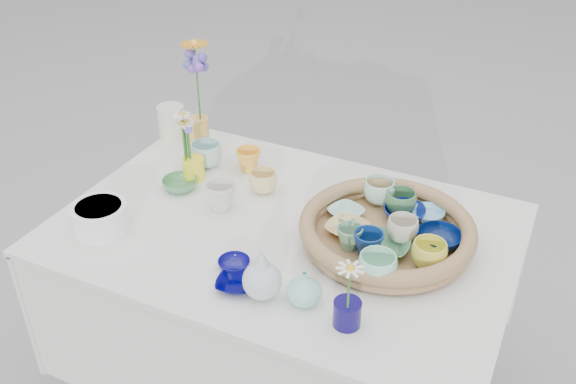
% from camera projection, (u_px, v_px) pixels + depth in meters
% --- Properties ---
extents(wicker_tray, '(0.47, 0.47, 0.08)m').
position_uv_depth(wicker_tray, '(387.00, 232.00, 1.72)').
color(wicker_tray, brown).
rests_on(wicker_tray, display_table).
extents(tray_ceramic_0, '(0.14, 0.14, 0.04)m').
position_uv_depth(tray_ceramic_0, '(404.00, 213.00, 1.80)').
color(tray_ceramic_0, navy).
rests_on(tray_ceramic_0, wicker_tray).
extents(tray_ceramic_1, '(0.12, 0.12, 0.04)m').
position_uv_depth(tray_ceramic_1, '(439.00, 239.00, 1.70)').
color(tray_ceramic_1, '#04164E').
rests_on(tray_ceramic_1, wicker_tray).
extents(tray_ceramic_2, '(0.11, 0.11, 0.07)m').
position_uv_depth(tray_ceramic_2, '(429.00, 254.00, 1.61)').
color(tray_ceramic_2, '#D5D043').
rests_on(tray_ceramic_2, wicker_tray).
extents(tray_ceramic_3, '(0.13, 0.13, 0.03)m').
position_uv_depth(tray_ceramic_3, '(386.00, 246.00, 1.68)').
color(tray_ceramic_3, '#41794F').
rests_on(tray_ceramic_3, wicker_tray).
extents(tray_ceramic_4, '(0.08, 0.08, 0.07)m').
position_uv_depth(tray_ceramic_4, '(349.00, 237.00, 1.68)').
color(tray_ceramic_4, '#6BA17E').
rests_on(tray_ceramic_4, wicker_tray).
extents(tray_ceramic_5, '(0.12, 0.12, 0.02)m').
position_uv_depth(tray_ceramic_5, '(346.00, 213.00, 1.81)').
color(tray_ceramic_5, '#A9E5DA').
rests_on(tray_ceramic_5, wicker_tray).
extents(tray_ceramic_6, '(0.10, 0.10, 0.07)m').
position_uv_depth(tray_ceramic_6, '(379.00, 191.00, 1.86)').
color(tray_ceramic_6, '#B1E1C9').
rests_on(tray_ceramic_6, wicker_tray).
extents(tray_ceramic_7, '(0.11, 0.11, 0.07)m').
position_uv_depth(tray_ceramic_7, '(402.00, 229.00, 1.71)').
color(tray_ceramic_7, beige).
rests_on(tray_ceramic_7, wicker_tray).
extents(tray_ceramic_8, '(0.10, 0.10, 0.03)m').
position_uv_depth(tray_ceramic_8, '(428.00, 215.00, 1.80)').
color(tray_ceramic_8, '#87D3F8').
rests_on(tray_ceramic_8, wicker_tray).
extents(tray_ceramic_9, '(0.10, 0.10, 0.07)m').
position_uv_depth(tray_ceramic_9, '(368.00, 244.00, 1.65)').
color(tray_ceramic_9, navy).
rests_on(tray_ceramic_9, wicker_tray).
extents(tray_ceramic_10, '(0.13, 0.13, 0.03)m').
position_uv_depth(tray_ceramic_10, '(347.00, 229.00, 1.74)').
color(tray_ceramic_10, '#DBBB79').
rests_on(tray_ceramic_10, wicker_tray).
extents(tray_ceramic_11, '(0.10, 0.10, 0.08)m').
position_uv_depth(tray_ceramic_11, '(377.00, 268.00, 1.56)').
color(tray_ceramic_11, '#99EECA').
rests_on(tray_ceramic_11, wicker_tray).
extents(tray_ceramic_12, '(0.11, 0.11, 0.07)m').
position_uv_depth(tray_ceramic_12, '(401.00, 203.00, 1.81)').
color(tray_ceramic_12, '#427949').
rests_on(tray_ceramic_12, wicker_tray).
extents(loose_ceramic_0, '(0.08, 0.08, 0.07)m').
position_uv_depth(loose_ceramic_0, '(249.00, 160.00, 2.05)').
color(loose_ceramic_0, yellow).
rests_on(loose_ceramic_0, display_table).
extents(loose_ceramic_1, '(0.10, 0.10, 0.07)m').
position_uv_depth(loose_ceramic_1, '(263.00, 182.00, 1.95)').
color(loose_ceramic_1, '#EBD086').
rests_on(loose_ceramic_1, display_table).
extents(loose_ceramic_2, '(0.13, 0.13, 0.03)m').
position_uv_depth(loose_ceramic_2, '(180.00, 184.00, 1.97)').
color(loose_ceramic_2, '#488B56').
rests_on(loose_ceramic_2, display_table).
extents(loose_ceramic_3, '(0.11, 0.11, 0.08)m').
position_uv_depth(loose_ceramic_3, '(221.00, 196.00, 1.87)').
color(loose_ceramic_3, silver).
rests_on(loose_ceramic_3, display_table).
extents(loose_ceramic_4, '(0.10, 0.10, 0.03)m').
position_uv_depth(loose_ceramic_4, '(234.00, 264.00, 1.64)').
color(loose_ceramic_4, navy).
rests_on(loose_ceramic_4, display_table).
extents(loose_ceramic_5, '(0.13, 0.13, 0.08)m').
position_uv_depth(loose_ceramic_5, '(206.00, 155.00, 2.08)').
color(loose_ceramic_5, '#A7D6D2').
rests_on(loose_ceramic_5, display_table).
extents(loose_ceramic_6, '(0.11, 0.11, 0.02)m').
position_uv_depth(loose_ceramic_6, '(235.00, 284.00, 1.58)').
color(loose_ceramic_6, '#01004D').
rests_on(loose_ceramic_6, display_table).
extents(fluted_bowl, '(0.20, 0.20, 0.08)m').
position_uv_depth(fluted_bowl, '(100.00, 218.00, 1.77)').
color(fluted_bowl, white).
rests_on(fluted_bowl, display_table).
extents(bud_vase_paleblue, '(0.13, 0.13, 0.15)m').
position_uv_depth(bud_vase_paleblue, '(262.00, 272.00, 1.52)').
color(bud_vase_paleblue, silver).
rests_on(bud_vase_paleblue, display_table).
extents(bud_vase_seafoam, '(0.11, 0.11, 0.09)m').
position_uv_depth(bud_vase_seafoam, '(304.00, 288.00, 1.52)').
color(bud_vase_seafoam, '#86D7C8').
rests_on(bud_vase_seafoam, display_table).
extents(bud_vase_cobalt, '(0.08, 0.08, 0.07)m').
position_uv_depth(bud_vase_cobalt, '(347.00, 313.00, 1.46)').
color(bud_vase_cobalt, '#10094D').
rests_on(bud_vase_cobalt, display_table).
extents(single_daisy, '(0.07, 0.07, 0.13)m').
position_uv_depth(single_daisy, '(349.00, 288.00, 1.40)').
color(single_daisy, white).
rests_on(single_daisy, bud_vase_cobalt).
extents(tall_vase_yellow, '(0.08, 0.08, 0.13)m').
position_uv_depth(tall_vase_yellow, '(199.00, 135.00, 2.14)').
color(tall_vase_yellow, '#EEB24C').
rests_on(tall_vase_yellow, display_table).
extents(gerbera, '(0.12, 0.12, 0.27)m').
position_uv_depth(gerbera, '(197.00, 82.00, 2.04)').
color(gerbera, orange).
rests_on(gerbera, tall_vase_yellow).
extents(hydrangea, '(0.10, 0.10, 0.27)m').
position_uv_depth(hydrangea, '(198.00, 92.00, 2.05)').
color(hydrangea, '#4C4CA0').
rests_on(hydrangea, tall_vase_yellow).
extents(white_pitcher, '(0.13, 0.10, 0.12)m').
position_uv_depth(white_pitcher, '(172.00, 123.00, 2.22)').
color(white_pitcher, beige).
rests_on(white_pitcher, display_table).
extents(daisy_cup, '(0.08, 0.08, 0.07)m').
position_uv_depth(daisy_cup, '(194.00, 169.00, 2.01)').
color(daisy_cup, yellow).
rests_on(daisy_cup, display_table).
extents(daisy_posy, '(0.09, 0.09, 0.17)m').
position_uv_depth(daisy_posy, '(187.00, 136.00, 1.93)').
color(daisy_posy, white).
rests_on(daisy_posy, daisy_cup).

